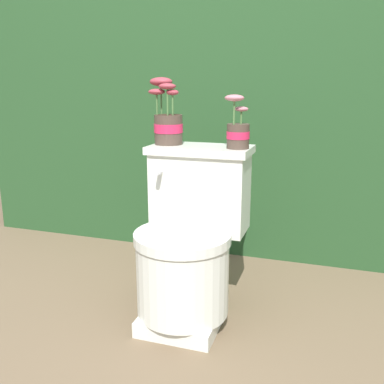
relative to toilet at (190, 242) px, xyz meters
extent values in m
plane|color=brown|center=(-0.02, -0.09, -0.31)|extent=(12.00, 12.00, 0.00)
cube|color=#234723|center=(-0.02, 1.08, 0.39)|extent=(2.95, 0.86, 1.40)
cube|color=silver|center=(0.00, -0.08, -0.28)|extent=(0.29, 0.30, 0.06)
cylinder|color=silver|center=(0.00, -0.08, -0.11)|extent=(0.35, 0.35, 0.28)
cylinder|color=silver|center=(0.00, -0.08, 0.05)|extent=(0.36, 0.36, 0.04)
cube|color=silver|center=(0.00, 0.14, 0.17)|extent=(0.38, 0.19, 0.32)
cube|color=silver|center=(0.00, 0.14, 0.34)|extent=(0.40, 0.22, 0.03)
cylinder|color=silver|center=(-0.13, 0.01, 0.26)|extent=(0.02, 0.05, 0.02)
cylinder|color=#47382D|center=(-0.14, 0.14, 0.42)|extent=(0.11, 0.11, 0.12)
cylinder|color=#D1234C|center=(-0.14, 0.14, 0.42)|extent=(0.12, 0.12, 0.04)
cylinder|color=#332319|center=(-0.14, 0.14, 0.47)|extent=(0.10, 0.10, 0.01)
cylinder|color=#4C753D|center=(-0.13, 0.12, 0.53)|extent=(0.01, 0.01, 0.10)
ellipsoid|color=#93333D|center=(-0.13, 0.12, 0.59)|extent=(0.07, 0.05, 0.02)
cylinder|color=#4C753D|center=(-0.18, 0.13, 0.52)|extent=(0.01, 0.01, 0.08)
ellipsoid|color=#93333D|center=(-0.18, 0.13, 0.56)|extent=(0.07, 0.05, 0.02)
cylinder|color=#4C753D|center=(-0.11, 0.12, 0.52)|extent=(0.01, 0.01, 0.08)
ellipsoid|color=#93333D|center=(-0.11, 0.12, 0.56)|extent=(0.05, 0.04, 0.02)
cylinder|color=#4C753D|center=(-0.18, 0.17, 0.53)|extent=(0.01, 0.01, 0.12)
ellipsoid|color=#93333D|center=(-0.18, 0.17, 0.60)|extent=(0.10, 0.07, 0.04)
cylinder|color=#47382D|center=(0.15, 0.11, 0.40)|extent=(0.08, 0.08, 0.09)
cylinder|color=#D1234C|center=(0.15, 0.11, 0.41)|extent=(0.09, 0.09, 0.03)
cylinder|color=#332319|center=(0.15, 0.11, 0.44)|extent=(0.08, 0.08, 0.01)
cylinder|color=#4C753D|center=(0.15, 0.08, 0.49)|extent=(0.01, 0.01, 0.09)
ellipsoid|color=#B26B75|center=(0.15, 0.08, 0.55)|extent=(0.07, 0.05, 0.02)
cylinder|color=#4C753D|center=(0.17, 0.11, 0.47)|extent=(0.01, 0.01, 0.05)
ellipsoid|color=#B26B75|center=(0.17, 0.11, 0.50)|extent=(0.05, 0.04, 0.02)
camera|label=1|loc=(0.49, -1.48, 0.59)|focal=40.00mm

